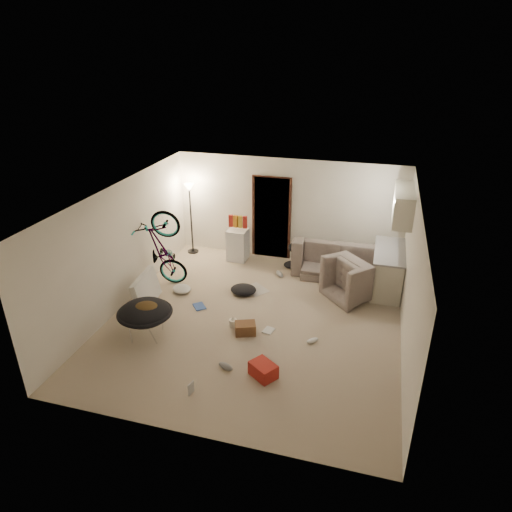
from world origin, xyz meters
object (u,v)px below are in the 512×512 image
(kitchen_counter, at_px, (387,270))
(armchair, at_px, (358,282))
(drink_case_b, at_px, (263,370))
(floor_lamp, at_px, (190,204))
(saucer_chair, at_px, (145,317))
(tv_box, at_px, (146,290))
(bicycle, at_px, (164,265))
(sofa, at_px, (340,261))
(mini_fridge, at_px, (238,245))
(juicer, at_px, (233,322))
(drink_case_a, at_px, (245,328))

(kitchen_counter, bearing_deg, armchair, -140.72)
(armchair, height_order, drink_case_b, armchair)
(floor_lamp, height_order, saucer_chair, floor_lamp)
(floor_lamp, relative_size, tv_box, 1.84)
(saucer_chair, bearing_deg, bicycle, 106.24)
(sofa, height_order, mini_fridge, mini_fridge)
(armchair, distance_m, drink_case_b, 3.33)
(juicer, bearing_deg, saucer_chair, -152.85)
(drink_case_a, xyz_separation_m, juicer, (-0.29, 0.15, -0.02))
(mini_fridge, xyz_separation_m, juicer, (0.82, -2.87, -0.31))
(saucer_chair, bearing_deg, drink_case_a, 18.73)
(bicycle, bearing_deg, armchair, -86.54)
(floor_lamp, distance_m, sofa, 3.91)
(floor_lamp, relative_size, juicer, 8.30)
(floor_lamp, distance_m, saucer_chair, 3.86)
(juicer, bearing_deg, tv_box, 170.73)
(floor_lamp, distance_m, juicer, 3.82)
(armchair, relative_size, saucer_chair, 1.00)
(armchair, distance_m, juicer, 2.87)
(tv_box, bearing_deg, floor_lamp, 86.89)
(drink_case_a, bearing_deg, floor_lamp, 106.11)
(drink_case_b, bearing_deg, saucer_chair, -156.95)
(armchair, height_order, bicycle, bicycle)
(floor_lamp, bearing_deg, mini_fridge, -4.56)
(kitchen_counter, height_order, sofa, kitchen_counter)
(floor_lamp, xyz_separation_m, bicycle, (0.10, -1.82, -0.82))
(floor_lamp, relative_size, bicycle, 0.98)
(sofa, distance_m, bicycle, 4.02)
(drink_case_a, xyz_separation_m, drink_case_b, (0.63, -1.07, 0.01))
(floor_lamp, height_order, drink_case_b, floor_lamp)
(kitchen_counter, relative_size, drink_case_b, 3.58)
(mini_fridge, height_order, tv_box, mini_fridge)
(floor_lamp, xyz_separation_m, mini_fridge, (1.25, -0.10, -0.91))
(mini_fridge, height_order, drink_case_b, mini_fridge)
(kitchen_counter, relative_size, sofa, 0.69)
(kitchen_counter, xyz_separation_m, sofa, (-1.06, 0.45, -0.12))
(mini_fridge, distance_m, tv_box, 2.80)
(tv_box, xyz_separation_m, juicer, (1.97, -0.32, -0.24))
(floor_lamp, height_order, armchair, floor_lamp)
(saucer_chair, distance_m, drink_case_b, 2.41)
(mini_fridge, relative_size, juicer, 3.62)
(floor_lamp, height_order, drink_case_a, floor_lamp)
(sofa, distance_m, juicer, 3.26)
(saucer_chair, relative_size, juicer, 4.57)
(tv_box, bearing_deg, armchair, 14.94)
(bicycle, relative_size, tv_box, 1.88)
(floor_lamp, xyz_separation_m, armchair, (4.25, -1.13, -0.98))
(tv_box, relative_size, drink_case_b, 2.35)
(floor_lamp, distance_m, tv_box, 2.83)
(tv_box, bearing_deg, juicer, -14.54)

